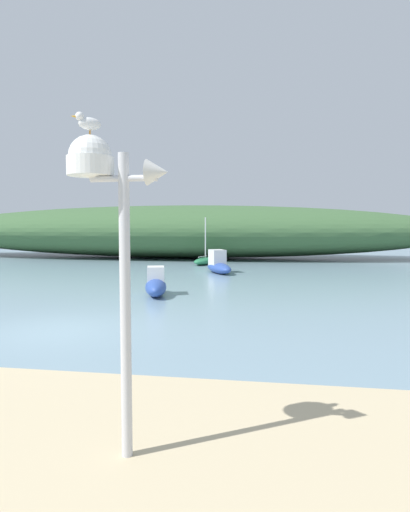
# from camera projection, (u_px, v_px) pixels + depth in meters

# --- Properties ---
(ground_plane) EXTENTS (120.00, 120.00, 0.00)m
(ground_plane) POSITION_uv_depth(u_px,v_px,m) (58.00, 330.00, 11.35)
(ground_plane) COLOR #7A99A8
(distant_hill) EXTENTS (48.23, 11.18, 4.62)m
(distant_hill) POSITION_uv_depth(u_px,v_px,m) (176.00, 231.00, 38.15)
(distant_hill) COLOR #3D6038
(distant_hill) RESTS_ON ground
(mast_structure) EXTENTS (1.12, 0.51, 3.55)m
(mast_structure) POSITION_uv_depth(u_px,v_px,m) (104.00, 193.00, 4.62)
(mast_structure) COLOR silver
(mast_structure) RESTS_ON beach_sand
(seagull_on_radar) EXTENTS (0.30, 0.24, 0.23)m
(seagull_on_radar) POSITION_uv_depth(u_px,v_px,m) (88.00, 122.00, 4.58)
(seagull_on_radar) COLOR orange
(seagull_on_radar) RESTS_ON mast_structure
(motorboat_centre_water) EXTENTS (1.47, 2.65, 1.15)m
(motorboat_centre_water) POSITION_uv_depth(u_px,v_px,m) (156.00, 284.00, 17.05)
(motorboat_centre_water) COLOR #2D4C9E
(motorboat_centre_water) RESTS_ON ground
(motorboat_outer_mooring) EXTENTS (2.29, 3.32, 1.38)m
(motorboat_outer_mooring) POSITION_uv_depth(u_px,v_px,m) (218.00, 265.00, 25.26)
(motorboat_outer_mooring) COLOR #2D4C9E
(motorboat_outer_mooring) RESTS_ON ground
(sailboat_mid_channel) EXTENTS (1.90, 3.30, 3.42)m
(sailboat_mid_channel) POSITION_uv_depth(u_px,v_px,m) (205.00, 261.00, 30.96)
(sailboat_mid_channel) COLOR #287A4C
(sailboat_mid_channel) RESTS_ON ground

